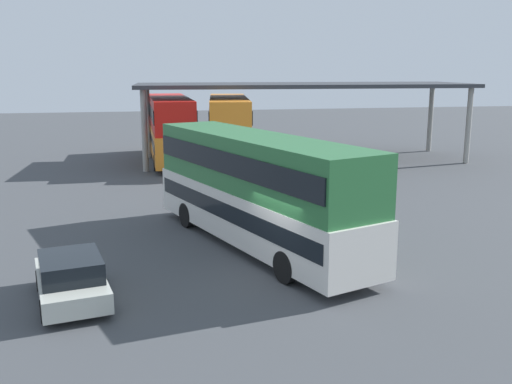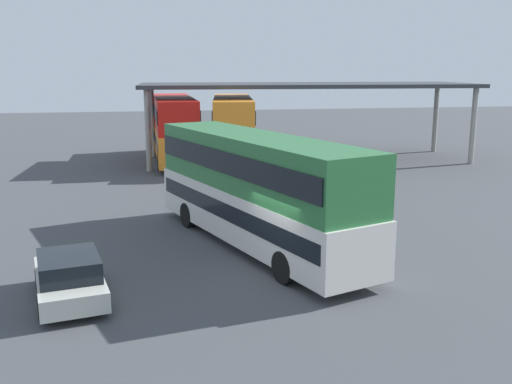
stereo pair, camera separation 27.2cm
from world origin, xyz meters
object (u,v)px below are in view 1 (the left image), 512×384
Objects in this scene: double_decker_main at (256,186)px; parked_hatchback at (71,279)px; double_decker_mid_row at (229,127)px; double_decker_near_canopy at (170,126)px.

double_decker_main reaches higher than parked_hatchback.
double_decker_mid_row is at bearing -30.81° from parked_hatchback.
double_decker_mid_row reaches higher than double_decker_main.
double_decker_main is 19.99m from double_decker_near_canopy.
double_decker_main is 18.66m from double_decker_mid_row.
double_decker_mid_row is at bearing -25.32° from double_decker_main.
parked_hatchback is at bearing 103.93° from double_decker_main.
double_decker_near_canopy is at bearing 78.24° from double_decker_mid_row.
parked_hatchback is (-5.96, -3.95, -1.54)m from double_decker_main.
double_decker_near_canopy is at bearing -21.14° from parked_hatchback.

